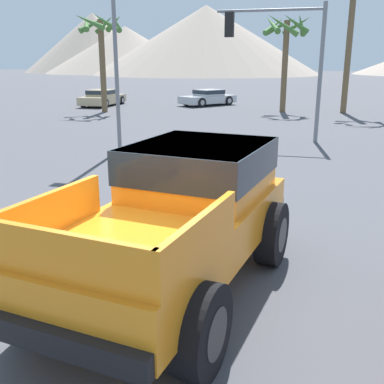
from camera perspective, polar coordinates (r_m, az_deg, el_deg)
ground_plane at (r=6.78m, az=-4.25°, el=-10.74°), size 320.00×320.00×0.00m
orange_pickup_truck at (r=6.23m, az=-1.13°, el=-2.22°), size 2.92×5.12×1.93m
parked_car_silver at (r=33.24m, az=2.04°, el=11.93°), size 3.92×4.36×1.13m
parked_car_tan at (r=33.62m, az=-11.30°, el=11.69°), size 1.95×4.45×1.14m
traffic_light_main at (r=18.39m, az=10.91°, el=17.81°), size 4.11×0.38×5.19m
street_lamp_post at (r=16.22m, az=-9.90°, el=21.46°), size 0.90×0.24×7.67m
palm_tree_tall at (r=29.42m, az=11.81°, el=18.70°), size 2.99×2.98×5.89m
palm_tree_short at (r=29.19m, az=-11.42°, el=18.77°), size 2.90×2.85×5.88m
distant_mountain_range at (r=121.28m, az=9.85°, el=17.95°), size 158.35×74.81×16.62m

